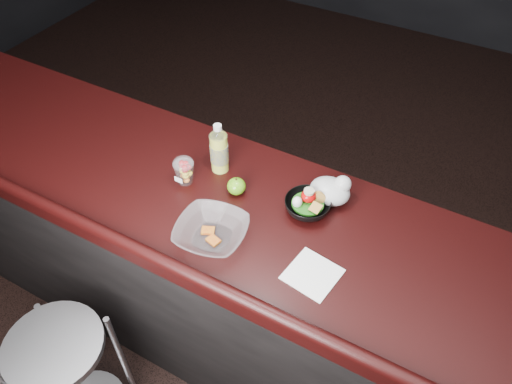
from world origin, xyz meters
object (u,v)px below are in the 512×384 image
stool_left (67,370)px  snack_bowl (307,205)px  fruit_cup (184,170)px  green_apple (236,186)px  lemonade_bottle (219,151)px  takeout_bowl (211,232)px

stool_left → snack_bowl: size_ratio=3.51×
fruit_cup → green_apple: 0.21m
stool_left → lemonade_bottle: (0.21, 0.82, 0.58)m
fruit_cup → lemonade_bottle: bearing=57.5°
fruit_cup → takeout_bowl: bearing=-38.1°
stool_left → fruit_cup: size_ratio=6.33×
green_apple → takeout_bowl: 0.24m
fruit_cup → takeout_bowl: (0.24, -0.19, -0.03)m
lemonade_bottle → takeout_bowl: (0.16, -0.32, -0.06)m
lemonade_bottle → green_apple: size_ratio=2.94×
lemonade_bottle → takeout_bowl: lemonade_bottle is taller
snack_bowl → fruit_cup: bearing=-169.7°
green_apple → snack_bowl: bearing=9.1°
stool_left → lemonade_bottle: 1.02m
lemonade_bottle → fruit_cup: size_ratio=1.88×
stool_left → takeout_bowl: (0.38, 0.50, 0.52)m
snack_bowl → takeout_bowl: size_ratio=0.75×
green_apple → stool_left: bearing=-114.8°
lemonade_bottle → snack_bowl: bearing=-5.7°
snack_bowl → stool_left: bearing=-128.3°
green_apple → fruit_cup: bearing=-168.1°
green_apple → takeout_bowl: (0.04, -0.23, -0.00)m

